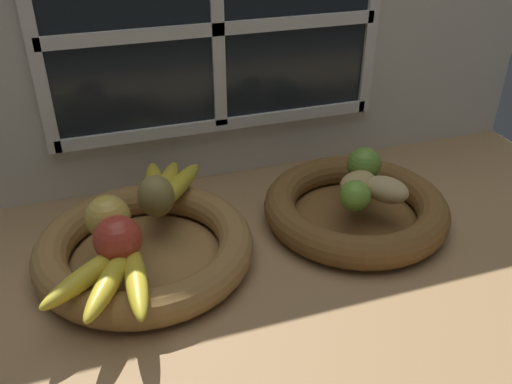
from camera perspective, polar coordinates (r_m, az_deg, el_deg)
The scene contains 13 objects.
ground_plane at distance 94.63cm, azimuth 0.99°, elevation -6.86°, with size 140.00×90.00×3.00cm, color #9E774C.
back_wall at distance 107.17cm, azimuth -4.32°, elevation 15.38°, with size 140.00×4.60×55.00cm.
fruit_bowl_left at distance 91.60cm, azimuth -11.57°, elevation -5.76°, with size 35.85×35.85×5.77cm.
fruit_bowl_right at distance 101.44cm, azimuth 10.39°, elevation -1.65°, with size 33.71×33.71×5.77cm.
apple_red_front at distance 82.83cm, azimuth -14.30°, elevation -4.82°, with size 7.27×7.27×7.27cm, color #B73828.
apple_golden_left at distance 88.32cm, azimuth -15.29°, elevation -2.58°, with size 7.13×7.13×7.13cm, color gold.
pear_brown at distance 91.92cm, azimuth -10.46°, elevation -0.43°, with size 6.38×6.17×7.32cm, color olive.
banana_bunch_front at distance 79.57cm, azimuth -14.82°, elevation -8.51°, with size 15.70×18.55×3.03cm.
banana_bunch_back at distance 98.58cm, azimuth -9.43°, elevation 0.60°, with size 12.77×17.81×3.22cm.
potato_small at distance 97.79cm, azimuth 13.53°, elevation 0.22°, with size 8.14×5.53×4.33cm, color tan.
potato_large at distance 98.82cm, azimuth 10.66°, elevation 0.85°, with size 7.78×5.63×4.12cm, color tan.
lime_near at distance 93.94cm, azimuth 10.36°, elevation -0.38°, with size 5.36×5.36×5.36cm, color #6B9E33.
lime_far at distance 103.14cm, azimuth 11.27°, elevation 2.86°, with size 6.40×6.40×6.40cm, color olive.
Camera 1 is at (-25.18, -70.38, 56.53)cm, focal length 38.10 mm.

